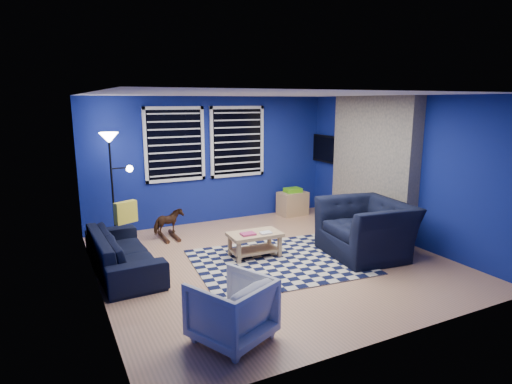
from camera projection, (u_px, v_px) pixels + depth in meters
floor at (271, 260)px, 6.59m from camera, size 5.00×5.00×0.00m
ceiling at (272, 94)px, 6.07m from camera, size 5.00×5.00×0.00m
wall_back at (212, 160)px, 8.52m from camera, size 5.00×0.00×5.00m
wall_left at (93, 197)px, 5.24m from camera, size 0.00×5.00×5.00m
wall_right at (398, 169)px, 7.42m from camera, size 0.00×5.00×5.00m
fireplace at (372, 169)px, 7.81m from camera, size 0.65×2.00×2.50m
window_left at (175, 145)px, 8.08m from camera, size 1.17×0.06×1.42m
window_right at (238, 142)px, 8.65m from camera, size 1.17×0.06×1.42m
tv at (328, 149)px, 9.11m from camera, size 0.07×1.00×0.58m
rug at (278, 262)px, 6.52m from camera, size 2.68×2.22×0.02m
sofa at (123, 252)px, 6.14m from camera, size 2.00×0.84×0.58m
armchair_big at (366, 229)px, 6.75m from camera, size 1.44×1.30×0.86m
armchair_bent at (232, 310)px, 4.34m from camera, size 0.95×0.96×0.67m
rocking_horse at (168, 222)px, 7.60m from camera, size 0.41×0.59×0.45m
coffee_table at (255, 239)px, 6.69m from camera, size 0.83×0.50×0.41m
cabinet at (293, 203)px, 9.19m from camera, size 0.63×0.45×0.59m
floor_lamp at (111, 153)px, 7.20m from camera, size 0.52×0.32×1.89m
throw_pillow at (126, 212)px, 6.52m from camera, size 0.37×0.24×0.34m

